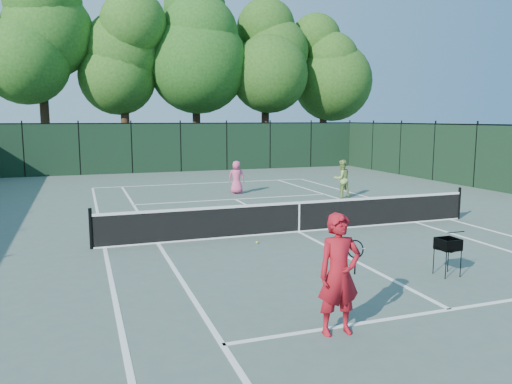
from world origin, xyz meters
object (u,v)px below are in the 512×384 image
object	(u,v)px
loose_ball_midcourt	(257,242)
player_green	(342,179)
player_pink	(237,177)
coach	(339,274)
ball_hopper	(448,244)

from	to	relation	value
loose_ball_midcourt	player_green	bearing A→B (deg)	46.06
player_pink	player_green	bearing A→B (deg)	162.97
coach	player_pink	bearing A→B (deg)	82.02
coach	loose_ball_midcourt	xyz separation A→B (m)	(0.69, 5.70, -0.91)
ball_hopper	player_pink	bearing A→B (deg)	75.24
coach	player_green	size ratio (longest dim) A/B	1.18
player_pink	ball_hopper	xyz separation A→B (m)	(0.74, -12.70, -0.06)
loose_ball_midcourt	coach	bearing A→B (deg)	-96.91
coach	player_green	xyz separation A→B (m)	(6.66, 11.89, -0.15)
player_green	ball_hopper	world-z (taller)	player_green
player_pink	player_green	xyz separation A→B (m)	(3.81, -2.61, 0.07)
coach	ball_hopper	xyz separation A→B (m)	(3.58, 1.80, -0.27)
player_pink	loose_ball_midcourt	world-z (taller)	player_pink
player_green	ball_hopper	distance (m)	10.55
coach	ball_hopper	size ratio (longest dim) A/B	2.35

